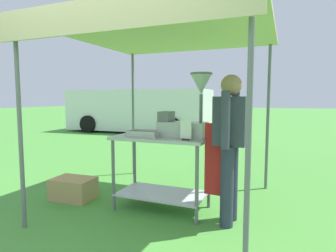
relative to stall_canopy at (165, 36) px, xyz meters
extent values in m
plane|color=#478E38|center=(-0.16, 4.82, -2.10)|extent=(70.00, 70.00, 0.00)
cylinder|color=slate|center=(-1.14, -1.13, -1.04)|extent=(0.04, 0.04, 2.14)
cylinder|color=slate|center=(1.14, -1.13, -1.04)|extent=(0.04, 0.04, 2.14)
cylinder|color=slate|center=(-1.14, 1.23, -1.04)|extent=(0.04, 0.04, 2.14)
cylinder|color=slate|center=(1.14, 1.23, -1.04)|extent=(0.04, 0.04, 2.14)
cube|color=#CCB78E|center=(0.00, 0.05, 0.06)|extent=(2.47, 2.56, 0.05)
cube|color=#CCB78E|center=(0.00, -1.22, -0.08)|extent=(2.47, 0.02, 0.24)
cube|color=#B7B7BC|center=(0.00, -0.10, -1.22)|extent=(1.15, 0.63, 0.04)
cube|color=#B7B7BC|center=(0.00, -0.10, -1.91)|extent=(1.06, 0.58, 0.02)
cylinder|color=slate|center=(-0.53, -0.36, -1.67)|extent=(0.04, 0.04, 0.87)
cylinder|color=slate|center=(0.53, -0.36, -1.67)|extent=(0.04, 0.04, 0.87)
cylinder|color=slate|center=(-0.53, 0.17, -1.67)|extent=(0.04, 0.04, 0.87)
cylinder|color=slate|center=(0.53, 0.17, -1.67)|extent=(0.04, 0.04, 0.87)
cube|color=#B7B7BC|center=(-0.18, -0.19, -1.19)|extent=(0.40, 0.26, 0.01)
cube|color=#B7B7BC|center=(-0.18, -0.32, -1.16)|extent=(0.40, 0.01, 0.06)
cube|color=#B7B7BC|center=(-0.18, -0.07, -1.16)|extent=(0.40, 0.01, 0.06)
cube|color=#B7B7BC|center=(-0.37, -0.19, -1.16)|extent=(0.01, 0.26, 0.06)
cube|color=#B7B7BC|center=(0.02, -0.19, -1.16)|extent=(0.01, 0.26, 0.06)
torus|color=#EAB251|center=(-0.10, -0.18, -1.18)|extent=(0.09, 0.09, 0.02)
torus|color=#EAB251|center=(-0.08, -0.26, -1.18)|extent=(0.09, 0.09, 0.02)
torus|color=#EAB251|center=(-0.29, -0.19, -1.18)|extent=(0.09, 0.09, 0.02)
torus|color=#EAB251|center=(-0.30, -0.27, -1.18)|extent=(0.09, 0.09, 0.02)
torus|color=#EAB251|center=(-0.23, -0.25, -1.18)|extent=(0.09, 0.09, 0.02)
torus|color=#EAB251|center=(-0.14, -0.24, -1.18)|extent=(0.09, 0.09, 0.02)
torus|color=#EAB251|center=(-0.14, -0.11, -1.18)|extent=(0.08, 0.08, 0.02)
torus|color=#EAB251|center=(-0.25, -0.11, -1.18)|extent=(0.09, 0.09, 0.02)
torus|color=#EAB251|center=(-0.19, -0.18, -1.18)|extent=(0.08, 0.08, 0.02)
torus|color=#EAB251|center=(-0.02, -0.21, -1.18)|extent=(0.09, 0.09, 0.02)
cube|color=#B7B7BC|center=(0.26, -0.07, -1.11)|extent=(0.56, 0.28, 0.18)
cube|color=slate|center=(0.05, -0.07, -0.96)|extent=(0.14, 0.22, 0.12)
cylinder|color=slate|center=(0.48, -0.07, -0.86)|extent=(0.04, 0.04, 0.32)
cone|color=#B7B7BC|center=(0.48, -0.07, -0.59)|extent=(0.24, 0.24, 0.22)
cylinder|color=slate|center=(0.48, -0.07, -0.47)|extent=(0.25, 0.25, 0.02)
cube|color=black|center=(0.37, -0.29, -1.19)|extent=(0.08, 0.05, 0.02)
cube|color=white|center=(0.37, -0.29, -1.08)|extent=(0.13, 0.02, 0.21)
cylinder|color=#2D3347|center=(0.83, -0.29, -1.67)|extent=(0.14, 0.14, 0.86)
cylinder|color=#2D3347|center=(0.85, -0.09, -1.67)|extent=(0.14, 0.14, 0.86)
cube|color=#383D4C|center=(0.84, -0.19, -0.98)|extent=(0.35, 0.24, 0.52)
cube|color=red|center=(0.72, -0.18, -1.41)|extent=(0.32, 0.04, 0.80)
cylinder|color=#383D4C|center=(0.83, -0.41, -0.96)|extent=(0.10, 0.10, 0.58)
cylinder|color=#383D4C|center=(0.85, 0.03, -0.96)|extent=(0.10, 0.10, 0.58)
sphere|color=#A87A56|center=(0.84, -0.19, -0.60)|extent=(0.22, 0.22, 0.22)
cube|color=tan|center=(-1.24, -0.25, -1.96)|extent=(0.57, 0.41, 0.29)
cube|color=white|center=(-4.13, 7.03, -1.21)|extent=(5.80, 2.18, 1.60)
cube|color=#1E2833|center=(-6.36, 6.92, -0.81)|extent=(0.18, 1.62, 0.70)
cylinder|color=black|center=(-5.86, 6.01, -1.76)|extent=(0.69, 0.27, 0.68)
cylinder|color=black|center=(-5.95, 7.87, -1.76)|extent=(0.69, 0.27, 0.68)
cylinder|color=black|center=(-2.32, 6.19, -1.76)|extent=(0.69, 0.27, 0.68)
cylinder|color=black|center=(-2.41, 8.05, -1.76)|extent=(0.69, 0.27, 0.68)
camera|label=1|loc=(1.38, -3.24, -0.74)|focal=30.59mm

